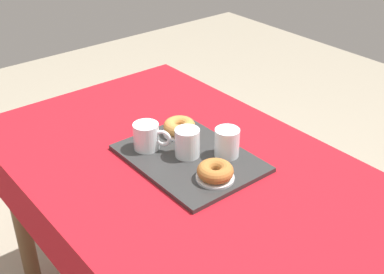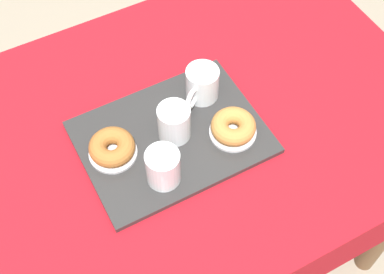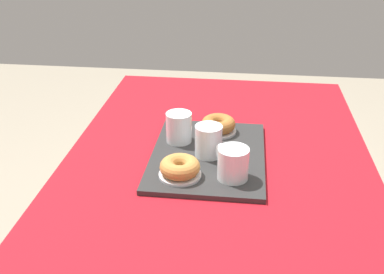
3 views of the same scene
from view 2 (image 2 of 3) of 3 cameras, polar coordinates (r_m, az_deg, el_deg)
The scene contains 10 objects.
ground_plane at distance 1.96m, azimuth -1.60°, elevation -12.32°, with size 6.00×6.00×0.00m, color gray.
dining_table at distance 1.36m, azimuth -2.25°, elevation -1.73°, with size 1.32×0.87×0.78m.
serving_tray at distance 1.25m, azimuth -2.18°, elevation -0.02°, with size 0.42×0.32×0.01m, color #2D2D2D.
tea_mug_left at distance 1.29m, azimuth 1.05°, elevation 5.59°, with size 0.11×0.09×0.08m.
water_glass_near at distance 1.15m, azimuth -3.10°, elevation -3.31°, with size 0.08×0.08×0.09m.
water_glass_far at distance 1.22m, azimuth -1.73°, elevation 1.49°, with size 0.08×0.08×0.09m.
donut_plate_left at distance 1.23m, azimuth -8.40°, elevation -1.66°, with size 0.11×0.11×0.01m, color silver.
sugar_donut_left at distance 1.21m, azimuth -8.54°, elevation -1.05°, with size 0.10×0.10×0.04m, color #A3662D.
donut_plate_right at distance 1.25m, azimuth 4.36°, elevation 0.51°, with size 0.11×0.11×0.01m, color silver.
sugar_donut_right at distance 1.23m, azimuth 4.43°, elevation 1.15°, with size 0.10×0.10×0.04m, color #BC7F3D.
Camera 2 is at (0.30, 0.67, 1.82)m, focal length 50.06 mm.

